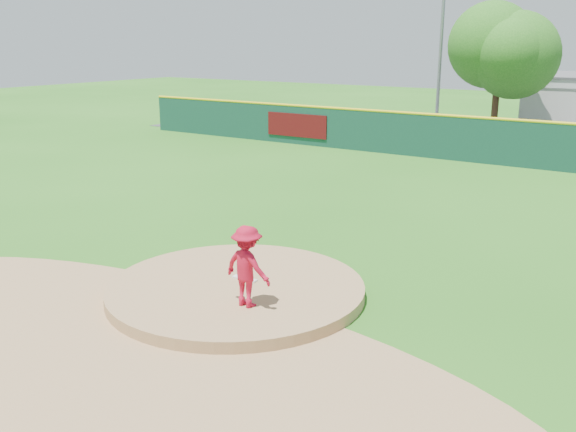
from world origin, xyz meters
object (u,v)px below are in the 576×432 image
Objects in this scene: pitcher at (247,266)px; light_pole_left at (442,26)px; playground_slide at (276,117)px; deciduous_tree at (500,54)px.

light_pole_left reaches higher than pitcher.
playground_slide is (-15.44, 23.16, -0.35)m from pitcher.
light_pole_left is (-6.90, 27.77, 4.99)m from pitcher.
pitcher is 0.15× the size of light_pole_left.
playground_slide is 0.23× the size of light_pole_left.
playground_slide is 11.08m from light_pole_left.
deciduous_tree is (-2.90, 25.77, 3.49)m from pitcher.
playground_slide is at bearing -151.60° from light_pole_left.
deciduous_tree is at bearing -79.43° from pitcher.
pitcher is 26.17m from deciduous_tree.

